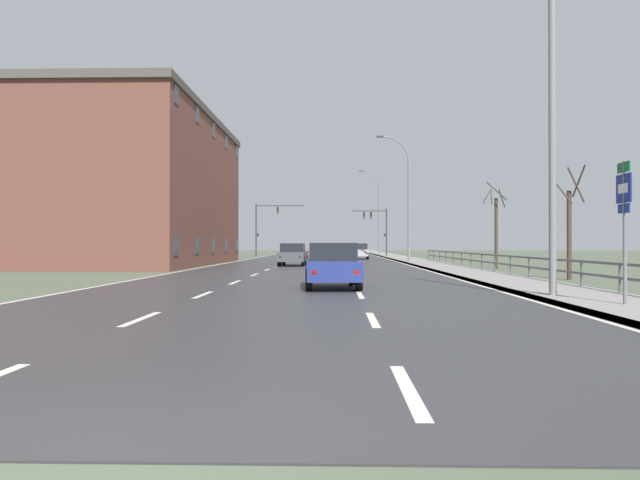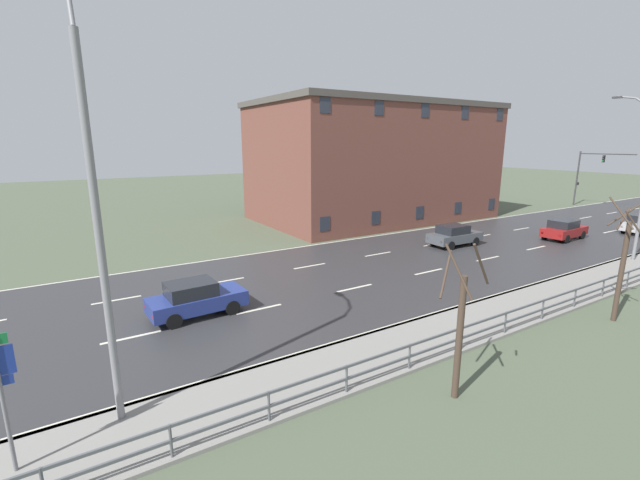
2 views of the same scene
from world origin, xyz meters
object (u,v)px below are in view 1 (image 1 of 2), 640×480
Objects in this scene: highway_sign at (624,214)px; car_far_left at (337,252)px; street_lamp_midground at (407,201)px; car_near_right at (332,265)px; brick_building at (124,190)px; street_lamp_distant at (378,214)px; traffic_signal_right at (378,224)px; car_near_left at (359,251)px; car_distant at (293,254)px; traffic_signal_left at (265,221)px; street_lamp_foreground at (547,96)px.

car_far_left is (-6.61, 34.76, -1.44)m from highway_sign.
street_lamp_midground is 2.46× the size of car_near_right.
highway_sign is at bearing -51.54° from brick_building.
traffic_signal_right is (-0.55, -7.23, -1.61)m from street_lamp_distant.
car_near_left is (-3.36, -19.59, -4.75)m from street_lamp_distant.
car_far_left is at bearing 72.84° from car_distant.
traffic_signal_left is 1.55× the size of car_distant.
highway_sign is at bearing -44.31° from car_near_right.
street_lamp_distant is (-0.05, 59.86, -0.07)m from street_lamp_foreground.
traffic_signal_left is (-13.67, -0.18, 0.32)m from traffic_signal_right.
street_lamp_distant is 2.72× the size of car_near_right.
car_distant is (-2.78, 19.70, 0.00)m from car_near_right.
traffic_signal_right is at bearing 0.75° from traffic_signal_left.
street_lamp_distant is at bearing 85.66° from traffic_signal_right.
car_far_left is 17.80m from brick_building.
street_lamp_foreground reaches higher than car_near_left.
street_lamp_distant is 37.72m from car_distant.
car_far_left is at bearing 99.94° from street_lamp_foreground.
traffic_signal_right reaches higher than car_distant.
traffic_signal_right is 1.38× the size of car_near_right.
street_lamp_distant reaches higher than car_far_left.
car_near_right is at bearing -102.75° from street_lamp_midground.
traffic_signal_left reaches higher than car_near_left.
car_far_left is at bearing 22.05° from brick_building.
street_lamp_foreground reaches higher than car_distant.
street_lamp_midground is 2.49× the size of car_distant.
traffic_signal_left is (-14.22, -7.41, -1.29)m from street_lamp_distant.
car_near_right is (-5.98, 3.77, -4.82)m from street_lamp_foreground.
street_lamp_midground is 0.90× the size of street_lamp_distant.
street_lamp_foreground is 2.73× the size of car_near_right.
brick_building is at bearing -122.48° from street_lamp_distant.
brick_building is (-7.31, -26.42, 1.31)m from traffic_signal_left.
street_lamp_foreground is 52.66m from traffic_signal_right.
traffic_signal_left reaches higher than traffic_signal_right.
car_distant and car_far_left have the same top height.
traffic_signal_right is at bearing 80.74° from car_near_right.
street_lamp_distant is at bearing 75.23° from car_far_left.
highway_sign is at bearing -89.11° from street_lamp_distant.
car_far_left is 8.14m from car_near_left.
car_far_left is at bearing 155.80° from street_lamp_midground.
car_near_right is 19.90m from car_distant.
car_near_right is (8.29, -48.68, -3.46)m from traffic_signal_left.
highway_sign is 56.85m from traffic_signal_left.
brick_building is at bearing 122.06° from car_near_right.
traffic_signal_left is (-14.27, 52.45, -1.36)m from street_lamp_foreground.
street_lamp_distant is at bearing 80.99° from car_near_right.
brick_building is at bearing -128.27° from traffic_signal_right.
street_lamp_foreground is 2.74× the size of car_near_left.
traffic_signal_left is at bearing 96.70° from car_near_right.
car_near_left is (-3.40, 40.27, -4.82)m from street_lamp_foreground.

